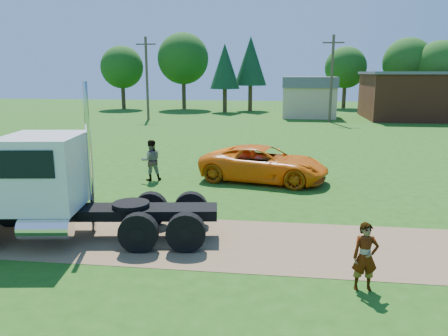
# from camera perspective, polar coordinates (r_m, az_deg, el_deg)

# --- Properties ---
(ground) EXTENTS (140.00, 140.00, 0.00)m
(ground) POSITION_cam_1_polar(r_m,az_deg,el_deg) (13.77, 3.25, -9.85)
(ground) COLOR #1E4D10
(ground) RESTS_ON ground
(dirt_track) EXTENTS (120.00, 4.20, 0.01)m
(dirt_track) POSITION_cam_1_polar(r_m,az_deg,el_deg) (13.77, 3.25, -9.82)
(dirt_track) COLOR brown
(dirt_track) RESTS_ON ground
(white_semi_tractor) EXTENTS (8.34, 3.75, 4.93)m
(white_semi_tractor) POSITION_cam_1_polar(r_m,az_deg,el_deg) (14.75, -21.90, -2.35)
(white_semi_tractor) COLOR black
(white_semi_tractor) RESTS_ON ground
(orange_pickup) EXTENTS (6.62, 4.05, 1.71)m
(orange_pickup) POSITION_cam_1_polar(r_m,az_deg,el_deg) (21.33, 5.22, 0.56)
(orange_pickup) COLOR orange
(orange_pickup) RESTS_ON ground
(spectator_a) EXTENTS (0.66, 0.47, 1.71)m
(spectator_a) POSITION_cam_1_polar(r_m,az_deg,el_deg) (11.28, 17.96, -10.97)
(spectator_a) COLOR #999999
(spectator_a) RESTS_ON ground
(spectator_b) EXTENTS (1.19, 1.07, 2.00)m
(spectator_b) POSITION_cam_1_polar(r_m,az_deg,el_deg) (21.62, -9.51, 1.00)
(spectator_b) COLOR #999999
(spectator_b) RESTS_ON ground
(brick_building) EXTENTS (15.40, 10.40, 5.30)m
(brick_building) POSITION_cam_1_polar(r_m,az_deg,el_deg) (55.48, 25.76, 8.55)
(brick_building) COLOR brown
(brick_building) RESTS_ON ground
(tan_shed) EXTENTS (6.20, 5.40, 4.70)m
(tan_shed) POSITION_cam_1_polar(r_m,az_deg,el_deg) (52.88, 11.00, 9.15)
(tan_shed) COLOR tan
(tan_shed) RESTS_ON ground
(utility_poles) EXTENTS (42.20, 0.28, 9.00)m
(utility_poles) POSITION_cam_1_polar(r_m,az_deg,el_deg) (47.99, 13.89, 11.45)
(utility_poles) COLOR brown
(utility_poles) RESTS_ON ground
(tree_row) EXTENTS (56.68, 13.85, 11.26)m
(tree_row) POSITION_cam_1_polar(r_m,az_deg,el_deg) (62.97, 13.45, 13.37)
(tree_row) COLOR #342415
(tree_row) RESTS_ON ground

